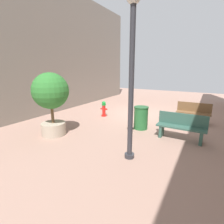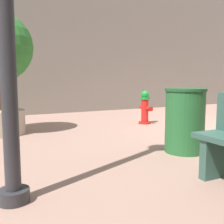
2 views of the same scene
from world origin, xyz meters
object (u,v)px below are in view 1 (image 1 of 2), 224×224
at_px(bench_far, 181,126).
at_px(bench_near, 193,113).
at_px(fire_hydrant, 104,109).
at_px(planter_tree, 51,97).
at_px(street_lamp, 132,63).
at_px(trash_bin, 141,118).

bearing_deg(bench_far, bench_near, -94.29).
xyz_separation_m(fire_hydrant, bench_far, (-4.14, 1.35, 0.09)).
xyz_separation_m(fire_hydrant, planter_tree, (0.26, 3.29, 1.10)).
height_order(planter_tree, street_lamp, street_lamp).
height_order(street_lamp, trash_bin, street_lamp).
bearing_deg(street_lamp, fire_hydrant, -48.86).
height_order(bench_near, street_lamp, street_lamp).
relative_size(bench_near, street_lamp, 0.35).
bearing_deg(bench_far, trash_bin, -13.17).
distance_m(bench_far, street_lamp, 3.24).
distance_m(bench_far, trash_bin, 1.72).
bearing_deg(fire_hydrant, trash_bin, 158.68).
xyz_separation_m(bench_near, trash_bin, (1.86, 2.07, -0.00)).
bearing_deg(fire_hydrant, street_lamp, 131.14).
xyz_separation_m(planter_tree, street_lamp, (-3.32, 0.22, 1.16)).
height_order(bench_far, street_lamp, street_lamp).
xyz_separation_m(street_lamp, trash_bin, (0.60, -2.55, -2.18)).
bearing_deg(trash_bin, bench_far, 166.83).
distance_m(bench_near, street_lamp, 5.26).
xyz_separation_m(bench_far, trash_bin, (1.68, -0.39, -0.01)).
bearing_deg(trash_bin, fire_hydrant, -21.32).
bearing_deg(bench_far, street_lamp, 63.47).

